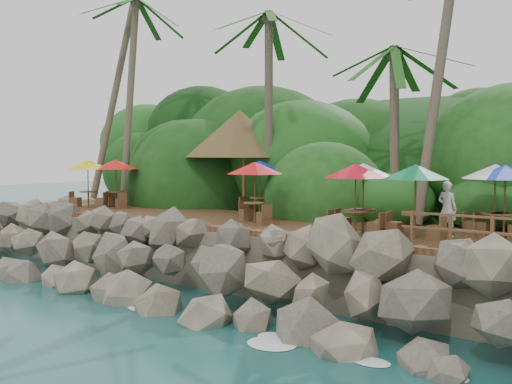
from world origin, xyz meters
The scene contains 10 objects.
ground centered at (0.00, 0.00, 0.00)m, with size 140.00×140.00×0.00m, color #19514F.
land_base centered at (0.00, 16.00, 1.05)m, with size 32.00×25.20×2.10m, color gray.
jungle_hill centered at (0.00, 23.50, 0.00)m, with size 44.80×28.00×15.40m, color #143811.
seawall centered at (0.00, 2.00, 1.15)m, with size 29.00×4.00×2.30m, color gray, non-canonical shape.
terrace centered at (0.00, 6.00, 2.20)m, with size 26.00×5.00×0.20m, color brown.
jungle_foliage centered at (0.00, 15.00, 0.00)m, with size 44.00×16.00×12.00m, color #143811, non-canonical shape.
foam_line centered at (0.00, 0.30, 0.03)m, with size 25.20×0.80×0.06m.
palapa centered at (-3.81, 9.63, 5.79)m, with size 5.25×5.25×4.60m.
dining_clusters centered at (1.75, 5.92, 4.19)m, with size 20.81×4.79×2.28m.
waiter centered at (7.47, 6.17, 3.17)m, with size 0.64×0.42×1.74m, color silver.
Camera 1 is at (14.37, -12.45, 4.97)m, focal length 42.62 mm.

